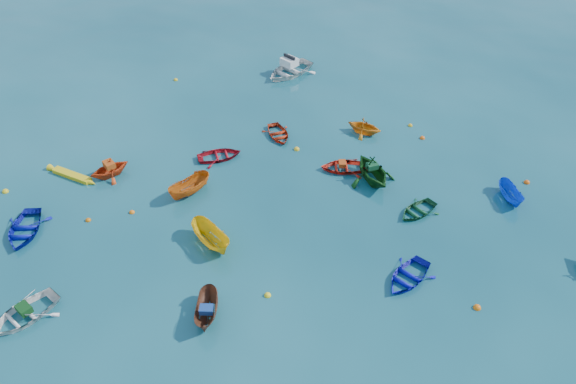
% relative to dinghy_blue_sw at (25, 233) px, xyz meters
% --- Properties ---
extents(ground, '(160.00, 160.00, 0.00)m').
position_rel_dinghy_blue_sw_xyz_m(ground, '(13.22, 1.66, 0.00)').
color(ground, '#0A3C4A').
rests_on(ground, ground).
extents(dinghy_blue_sw, '(3.31, 3.92, 0.69)m').
position_rel_dinghy_blue_sw_xyz_m(dinghy_blue_sw, '(0.00, 0.00, 0.00)').
color(dinghy_blue_sw, '#0D16AC').
rests_on(dinghy_blue_sw, ground).
extents(dinghy_white_near, '(3.59, 4.04, 0.69)m').
position_rel_dinghy_blue_sw_xyz_m(dinghy_white_near, '(3.49, -5.03, 0.00)').
color(dinghy_white_near, white).
rests_on(dinghy_white_near, ground).
extents(sampan_brown_mid, '(1.63, 2.86, 1.04)m').
position_rel_dinghy_blue_sw_xyz_m(sampan_brown_mid, '(11.81, -2.74, 0.00)').
color(sampan_brown_mid, brown).
rests_on(sampan_brown_mid, ground).
extents(dinghy_blue_se, '(3.24, 3.63, 0.62)m').
position_rel_dinghy_blue_sw_xyz_m(dinghy_blue_se, '(20.70, 2.01, 0.00)').
color(dinghy_blue_se, '#0F12BC').
rests_on(dinghy_blue_se, ground).
extents(dinghy_orange_w, '(3.14, 3.21, 1.28)m').
position_rel_dinghy_blue_sw_xyz_m(dinghy_orange_w, '(2.04, 5.85, 0.00)').
color(dinghy_orange_w, '#D94114').
rests_on(dinghy_orange_w, ground).
extents(sampan_yellow_mid, '(3.23, 2.83, 1.22)m').
position_rel_dinghy_blue_sw_xyz_m(sampan_yellow_mid, '(10.28, 1.81, 0.00)').
color(sampan_yellow_mid, yellow).
rests_on(sampan_yellow_mid, ground).
extents(dinghy_green_e, '(3.02, 3.17, 0.54)m').
position_rel_dinghy_blue_sw_xyz_m(dinghy_green_e, '(20.74, 7.24, 0.00)').
color(dinghy_green_e, '#124F29').
rests_on(dinghy_green_e, ground).
extents(dinghy_red_nw, '(3.46, 3.19, 0.59)m').
position_rel_dinghy_blue_sw_xyz_m(dinghy_red_nw, '(7.93, 9.33, 0.00)').
color(dinghy_red_nw, '#AE0E1A').
rests_on(dinghy_red_nw, ground).
extents(sampan_orange_n, '(2.37, 3.12, 1.14)m').
position_rel_dinghy_blue_sw_xyz_m(sampan_orange_n, '(7.51, 5.48, 0.00)').
color(sampan_orange_n, '#CB5F13').
rests_on(sampan_orange_n, ground).
extents(dinghy_green_n, '(4.25, 4.35, 1.74)m').
position_rel_dinghy_blue_sw_xyz_m(dinghy_green_n, '(17.76, 9.54, 0.00)').
color(dinghy_green_n, '#0F4111').
rests_on(dinghy_green_n, ground).
extents(dinghy_red_ne, '(3.38, 2.82, 0.61)m').
position_rel_dinghy_blue_sw_xyz_m(dinghy_red_ne, '(15.89, 10.20, 0.00)').
color(dinghy_red_ne, red).
rests_on(dinghy_red_ne, ground).
extents(sampan_blue_far, '(1.80, 2.60, 0.94)m').
position_rel_dinghy_blue_sw_xyz_m(sampan_blue_far, '(25.88, 9.88, 0.00)').
color(sampan_blue_far, blue).
rests_on(sampan_blue_far, ground).
extents(dinghy_red_far, '(3.06, 3.26, 0.55)m').
position_rel_dinghy_blue_sw_xyz_m(dinghy_red_far, '(10.91, 12.74, 0.00)').
color(dinghy_red_far, red).
rests_on(dinghy_red_far, ground).
extents(dinghy_orange_far, '(2.77, 2.52, 1.25)m').
position_rel_dinghy_blue_sw_xyz_m(dinghy_orange_far, '(16.48, 14.63, 0.00)').
color(dinghy_orange_far, orange).
rests_on(dinghy_orange_far, ground).
extents(kayak_yellow, '(3.50, 1.18, 0.34)m').
position_rel_dinghy_blue_sw_xyz_m(kayak_yellow, '(-0.20, 5.10, 0.00)').
color(kayak_yellow, yellow).
rests_on(kayak_yellow, ground).
extents(motorboat_white, '(4.84, 5.31, 1.50)m').
position_rel_dinghy_blue_sw_xyz_m(motorboat_white, '(9.35, 21.57, 0.00)').
color(motorboat_white, white).
rests_on(motorboat_white, ground).
extents(tarp_green_a, '(0.88, 0.80, 0.35)m').
position_rel_dinghy_blue_sw_xyz_m(tarp_green_a, '(3.53, -4.94, 0.52)').
color(tarp_green_a, '#104016').
rests_on(tarp_green_a, dinghy_white_near).
extents(tarp_blue_a, '(0.72, 0.61, 0.30)m').
position_rel_dinghy_blue_sw_xyz_m(tarp_blue_a, '(11.85, -2.88, 0.67)').
color(tarp_blue_a, navy).
rests_on(tarp_blue_a, sampan_brown_mid).
extents(tarp_orange_a, '(0.94, 0.91, 0.36)m').
position_rel_dinghy_blue_sw_xyz_m(tarp_orange_a, '(2.07, 5.89, 0.82)').
color(tarp_orange_a, '#BC4813').
rests_on(tarp_orange_a, dinghy_orange_w).
extents(tarp_green_b, '(0.83, 0.79, 0.32)m').
position_rel_dinghy_blue_sw_xyz_m(tarp_green_b, '(17.70, 9.62, 1.03)').
color(tarp_green_b, '#134F2A').
rests_on(tarp_green_b, dinghy_green_n).
extents(tarp_orange_b, '(0.59, 0.68, 0.28)m').
position_rel_dinghy_blue_sw_xyz_m(tarp_orange_b, '(15.80, 10.17, 0.44)').
color(tarp_orange_b, '#B64212').
rests_on(tarp_orange_b, dinghy_red_ne).
extents(buoy_or_a, '(0.32, 0.32, 0.32)m').
position_rel_dinghy_blue_sw_xyz_m(buoy_or_a, '(2.84, 1.77, 0.00)').
color(buoy_or_a, '#D0660B').
rests_on(buoy_or_a, ground).
extents(buoy_ye_a, '(0.34, 0.34, 0.34)m').
position_rel_dinghy_blue_sw_xyz_m(buoy_ye_a, '(14.18, -0.82, 0.00)').
color(buoy_ye_a, yellow).
rests_on(buoy_ye_a, ground).
extents(buoy_or_b, '(0.38, 0.38, 0.38)m').
position_rel_dinghy_blue_sw_xyz_m(buoy_or_b, '(24.11, 1.04, 0.00)').
color(buoy_or_b, orange).
rests_on(buoy_or_b, ground).
extents(buoy_ye_b, '(0.39, 0.39, 0.39)m').
position_rel_dinghy_blue_sw_xyz_m(buoy_ye_b, '(-3.28, 2.76, 0.00)').
color(buoy_ye_b, yellow).
rests_on(buoy_ye_b, ground).
extents(buoy_or_c, '(0.32, 0.32, 0.32)m').
position_rel_dinghy_blue_sw_xyz_m(buoy_or_c, '(4.92, 3.02, 0.00)').
color(buoy_or_c, orange).
rests_on(buoy_or_c, ground).
extents(buoy_ye_c, '(0.39, 0.39, 0.39)m').
position_rel_dinghy_blue_sw_xyz_m(buoy_ye_c, '(12.51, 11.51, 0.00)').
color(buoy_ye_c, yellow).
rests_on(buoy_ye_c, ground).
extents(buoy_or_d, '(0.37, 0.37, 0.37)m').
position_rel_dinghy_blue_sw_xyz_m(buoy_or_d, '(26.97, 11.75, 0.00)').
color(buoy_or_d, '#FC5B0D').
rests_on(buoy_or_d, ground).
extents(buoy_ye_d, '(0.33, 0.33, 0.33)m').
position_rel_dinghy_blue_sw_xyz_m(buoy_ye_d, '(0.95, 18.22, 0.00)').
color(buoy_ye_d, gold).
rests_on(buoy_ye_d, ground).
extents(buoy_or_e, '(0.36, 0.36, 0.36)m').
position_rel_dinghy_blue_sw_xyz_m(buoy_or_e, '(20.42, 14.98, 0.00)').
color(buoy_or_e, '#FF5E0D').
rests_on(buoy_or_e, ground).
extents(buoy_ye_e, '(0.32, 0.32, 0.32)m').
position_rel_dinghy_blue_sw_xyz_m(buoy_ye_e, '(19.48, 16.34, 0.00)').
color(buoy_ye_e, gold).
rests_on(buoy_ye_e, ground).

